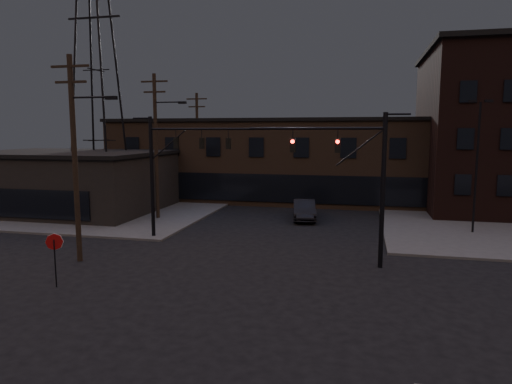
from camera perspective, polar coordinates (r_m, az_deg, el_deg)
ground at (r=21.38m, az=-2.37°, el=-11.66°), size 140.00×140.00×0.00m
sidewalk_nw at (r=50.19m, az=-20.16°, el=-0.88°), size 30.00×30.00×0.15m
building_row at (r=47.85m, az=6.61°, el=3.88°), size 40.00×12.00×8.00m
building_left at (r=43.86m, az=-22.40°, el=1.05°), size 16.00×12.00×5.00m
traffic_signal_near at (r=24.04m, az=12.93°, el=2.35°), size 7.12×0.24×8.00m
traffic_signal_far at (r=30.08m, az=-10.73°, el=3.57°), size 7.12×0.24×8.00m
stop_sign at (r=22.63m, az=-23.89°, el=-6.36°), size 0.72×0.33×2.48m
utility_pole_near at (r=26.12m, az=-21.63°, el=4.47°), size 3.70×0.28×11.00m
utility_pole_mid at (r=37.03m, az=-12.31°, el=5.98°), size 3.70×0.28×11.50m
utility_pole_far at (r=48.51m, az=-7.34°, el=6.02°), size 2.20×0.28×11.00m
transmission_tower at (r=44.51m, az=-19.37°, el=14.20°), size 7.00×7.00×25.00m
lot_light_a at (r=34.33m, az=25.94°, el=4.26°), size 1.50×0.28×9.14m
parked_car_lot_a at (r=41.35m, az=27.37°, el=-1.75°), size 5.10×3.43×1.61m
car_crossing at (r=36.84m, az=6.05°, el=-2.22°), size 2.45×5.09×1.61m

